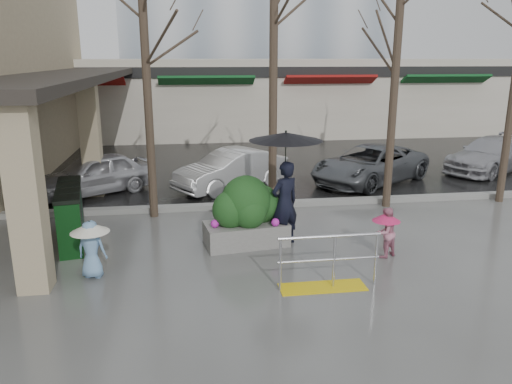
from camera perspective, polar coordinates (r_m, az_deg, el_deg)
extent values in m
plane|color=#51514F|center=(10.28, -1.29, -8.40)|extent=(120.00, 120.00, 0.00)
cube|color=black|center=(31.65, -6.15, 7.65)|extent=(120.00, 36.00, 0.01)
cube|color=gray|center=(14.00, -3.27, -1.61)|extent=(120.00, 0.30, 0.15)
cube|color=#2D2823|center=(17.75, -20.69, 12.67)|extent=(2.80, 18.00, 0.25)
cube|color=tan|center=(9.58, -24.79, -0.54)|extent=(0.55, 0.55, 3.50)
cube|color=tan|center=(15.79, -18.35, 5.81)|extent=(0.55, 0.55, 3.50)
cube|color=beige|center=(27.62, -1.72, 10.80)|extent=(34.00, 6.00, 4.00)
cube|color=maroon|center=(24.97, -19.87, 11.41)|extent=(4.50, 1.68, 0.87)
cube|color=#0F4C1E|center=(24.52, -5.70, 12.16)|extent=(4.50, 1.68, 0.87)
cube|color=maroon|center=(25.50, 8.21, 12.20)|extent=(4.50, 1.68, 0.87)
cube|color=#0F4C1E|center=(27.78, 20.43, 11.66)|extent=(4.50, 1.68, 0.87)
cube|color=black|center=(24.67, -0.96, 13.53)|extent=(34.00, 0.35, 0.50)
cube|color=yellow|center=(9.45, 7.61, -10.71)|extent=(1.60, 0.50, 0.02)
cylinder|color=silver|center=(9.07, 2.79, -8.33)|extent=(0.05, 0.05, 1.00)
cylinder|color=silver|center=(9.30, 8.91, -7.89)|extent=(0.05, 0.05, 1.00)
cylinder|color=silver|center=(9.56, 13.54, -7.49)|extent=(0.05, 0.05, 1.00)
cylinder|color=silver|center=(9.09, 8.43, -5.03)|extent=(1.90, 0.06, 0.06)
cylinder|color=silver|center=(9.25, 8.32, -7.65)|extent=(1.90, 0.04, 0.04)
cylinder|color=#382B21|center=(13.01, -12.34, 11.70)|extent=(0.22, 0.22, 6.80)
cylinder|color=#382B21|center=(13.18, 1.99, 12.51)|extent=(0.22, 0.22, 7.00)
cylinder|color=#382B21|center=(14.15, 15.51, 11.15)|extent=(0.22, 0.22, 6.50)
imported|color=black|center=(11.17, 3.31, -1.27)|extent=(0.83, 0.72, 1.91)
cylinder|color=black|center=(10.93, 3.39, 3.69)|extent=(0.02, 0.02, 1.21)
cone|color=black|center=(10.84, 3.43, 6.35)|extent=(1.62, 1.62, 0.18)
sphere|color=black|center=(10.83, 3.44, 6.93)|extent=(0.05, 0.05, 0.05)
imported|color=#CC7C96|center=(10.88, 14.58, -4.49)|extent=(0.65, 0.60, 1.08)
cylinder|color=black|center=(10.82, 14.65, -3.50)|extent=(0.02, 0.02, 0.47)
cone|color=#D7225F|center=(10.78, 14.70, -2.77)|extent=(0.59, 0.59, 0.18)
sphere|color=black|center=(10.74, 14.74, -2.21)|extent=(0.05, 0.05, 0.05)
imported|color=#75A2D1|center=(10.08, -18.28, -6.24)|extent=(0.63, 0.49, 1.13)
cylinder|color=black|center=(9.99, -18.41, -4.83)|extent=(0.02, 0.02, 0.53)
cone|color=white|center=(9.93, -18.49, -3.88)|extent=(0.74, 0.74, 0.18)
sphere|color=black|center=(9.90, -18.54, -3.28)|extent=(0.05, 0.05, 0.05)
cube|color=gray|center=(11.30, -1.14, -4.79)|extent=(1.94, 1.17, 0.51)
ellipsoid|color=#204616|center=(11.06, -1.16, -1.10)|extent=(1.12, 1.01, 1.18)
sphere|color=#204616|center=(10.97, -2.93, -2.02)|extent=(0.81, 0.81, 0.81)
sphere|color=#204616|center=(11.29, 0.55, -1.41)|extent=(0.85, 0.85, 0.85)
cube|color=#0D3A12|center=(11.26, -20.54, -4.01)|extent=(0.57, 0.57, 1.20)
cube|color=black|center=(11.08, -20.85, -0.82)|extent=(0.60, 0.60, 0.09)
cube|color=black|center=(11.83, -20.45, -3.09)|extent=(0.57, 0.57, 1.20)
cube|color=black|center=(11.66, -20.74, -0.04)|extent=(0.60, 0.60, 0.09)
cube|color=#0D3921|center=(12.40, -20.37, -2.26)|extent=(0.57, 0.57, 1.20)
cube|color=black|center=(12.24, -20.65, 0.66)|extent=(0.60, 0.60, 0.09)
cube|color=black|center=(12.98, -20.30, -1.50)|extent=(0.57, 0.57, 1.20)
cube|color=black|center=(12.82, -20.57, 1.29)|extent=(0.60, 0.60, 0.09)
imported|color=silver|center=(16.12, -18.02, 1.95)|extent=(3.93, 3.21, 1.26)
imported|color=silver|center=(15.99, -2.83, 2.59)|extent=(3.94, 3.19, 1.26)
imported|color=#595D61|center=(17.18, 12.90, 3.10)|extent=(4.93, 4.26, 1.26)
imported|color=#ACABB0|center=(20.35, 25.29, 3.87)|extent=(4.65, 3.69, 1.26)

